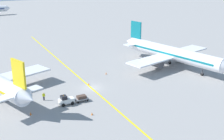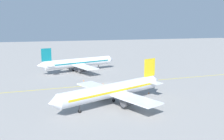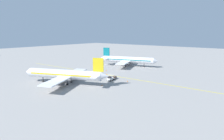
# 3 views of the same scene
# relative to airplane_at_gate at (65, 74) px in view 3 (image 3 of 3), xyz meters

# --- Properties ---
(ground_plane) EXTENTS (400.00, 400.00, 0.00)m
(ground_plane) POSITION_rel_airplane_at_gate_xyz_m (21.58, -4.51, -3.71)
(ground_plane) COLOR gray
(apron_yellow_centreline) EXTENTS (8.69, 119.74, 0.01)m
(apron_yellow_centreline) POSITION_rel_airplane_at_gate_xyz_m (21.58, -4.51, -3.71)
(apron_yellow_centreline) COLOR yellow
(apron_yellow_centreline) RESTS_ON ground
(airplane_at_gate) EXTENTS (27.69, 33.65, 10.60)m
(airplane_at_gate) POSITION_rel_airplane_at_gate_xyz_m (0.00, 0.00, 0.00)
(airplane_at_gate) COLOR silver
(airplane_at_gate) RESTS_ON ground
(airplane_adjacent_stand) EXTENTS (28.21, 34.60, 10.60)m
(airplane_adjacent_stand) POSITION_rel_airplane_at_gate_xyz_m (46.74, 2.21, 0.00)
(airplane_adjacent_stand) COLOR white
(airplane_adjacent_stand) RESTS_ON ground
(baggage_tug_white) EXTENTS (3.13, 2.00, 2.11)m
(baggage_tug_white) POSITION_rel_airplane_at_gate_xyz_m (14.13, -10.95, -2.81)
(baggage_tug_white) COLOR white
(baggage_tug_white) RESTS_ON ground
(baggage_cart_trailing) EXTENTS (2.72, 1.65, 1.24)m
(baggage_cart_trailing) POSITION_rel_airplane_at_gate_xyz_m (17.41, -10.63, -2.95)
(baggage_cart_trailing) COLOR gray
(baggage_cart_trailing) RESTS_ON ground
(ground_crew_worker) EXTENTS (0.58, 0.24, 1.68)m
(ground_crew_worker) POSITION_rel_airplane_at_gate_xyz_m (10.44, -7.23, -2.80)
(ground_crew_worker) COLOR #23232D
(ground_crew_worker) RESTS_ON ground
(traffic_cone_near_nose) EXTENTS (0.32, 0.32, 0.55)m
(traffic_cone_near_nose) POSITION_rel_airplane_at_gate_xyz_m (17.37, -17.29, -3.43)
(traffic_cone_near_nose) COLOR orange
(traffic_cone_near_nose) RESTS_ON ground
(traffic_cone_mid_apron) EXTENTS (0.32, 0.32, 0.55)m
(traffic_cone_mid_apron) POSITION_rel_airplane_at_gate_xyz_m (6.89, -12.93, -3.43)
(traffic_cone_mid_apron) COLOR orange
(traffic_cone_mid_apron) RESTS_ON ground
(traffic_cone_by_wingtip) EXTENTS (0.32, 0.32, 0.55)m
(traffic_cone_by_wingtip) POSITION_rel_airplane_at_gate_xyz_m (21.61, -2.57, -3.43)
(traffic_cone_by_wingtip) COLOR orange
(traffic_cone_by_wingtip) RESTS_ON ground
(traffic_cone_far_edge) EXTENTS (0.32, 0.32, 0.55)m
(traffic_cone_far_edge) POSITION_rel_airplane_at_gate_xyz_m (28.08, 2.90, -3.43)
(traffic_cone_far_edge) COLOR orange
(traffic_cone_far_edge) RESTS_ON ground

